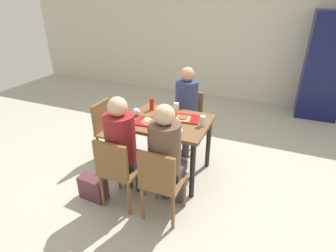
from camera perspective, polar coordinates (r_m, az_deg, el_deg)
name	(u,v)px	position (r m, az deg, el deg)	size (l,w,h in m)	color
ground_plane	(168,172)	(3.68, 0.00, -9.76)	(10.00, 10.00, 0.02)	#B2AD9E
back_wall	(227,33)	(6.09, 12.44, 18.69)	(10.00, 0.10, 2.80)	beige
main_table	(168,129)	(3.33, 0.00, -0.58)	(1.00, 0.80, 0.76)	brown
chair_near_left	(117,168)	(2.93, -10.66, -8.79)	(0.40, 0.40, 0.85)	brown
chair_near_right	(161,180)	(2.72, -1.58, -11.31)	(0.40, 0.40, 0.85)	brown
chair_far_side	(188,116)	(4.06, 4.30, 2.16)	(0.40, 0.40, 0.85)	brown
chair_left_end	(109,127)	(3.80, -12.40, -0.24)	(0.40, 0.40, 0.85)	brown
person_in_red	(123,142)	(2.89, -9.58, -3.35)	(0.32, 0.42, 1.26)	#383842
person_in_brown_jacket	(166,152)	(2.68, -0.41, -5.47)	(0.32, 0.42, 1.26)	#383842
person_far_side	(186,104)	(3.84, 3.74, 4.71)	(0.32, 0.42, 1.26)	#383842
tray_red_near	(150,122)	(3.23, -3.83, 0.86)	(0.36, 0.26, 0.02)	#B21414
tray_red_far	(185,118)	(3.32, 3.59, 1.63)	(0.36, 0.26, 0.02)	#B21414
paper_plate_center	(164,112)	(3.52, -0.87, 3.06)	(0.22, 0.22, 0.01)	white
paper_plate_near_edge	(173,130)	(3.05, 1.00, -0.83)	(0.22, 0.22, 0.01)	white
pizza_slice_a	(148,121)	(3.23, -4.15, 1.14)	(0.23, 0.25, 0.02)	#C68C47
pizza_slice_b	(183,118)	(3.30, 3.23, 1.80)	(0.24, 0.24, 0.02)	#DBAD60
pizza_slice_c	(163,111)	(3.49, -1.14, 3.11)	(0.21, 0.20, 0.02)	#DBAD60
pizza_slice_d	(171,129)	(3.05, 0.58, -0.56)	(0.19, 0.24, 0.02)	#DBAD60
plastic_cup_a	(176,107)	(3.56, 1.76, 4.14)	(0.07, 0.07, 0.10)	white
plastic_cup_b	(158,129)	(2.97, -2.10, -0.59)	(0.07, 0.07, 0.10)	white
soda_can	(202,121)	(3.15, 7.29, 1.04)	(0.07, 0.07, 0.12)	#B7BCC6
condiment_bottle	(152,104)	(3.56, -3.47, 4.62)	(0.06, 0.06, 0.16)	red
foil_bundle	(136,112)	(3.42, -6.72, 2.99)	(0.10, 0.10, 0.10)	silver
handbag	(93,188)	(3.30, -15.52, -12.47)	(0.32, 0.16, 0.28)	#592D38
drink_fridge	(325,67)	(5.76, 30.31, 10.77)	(0.70, 0.60, 1.90)	#14194C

